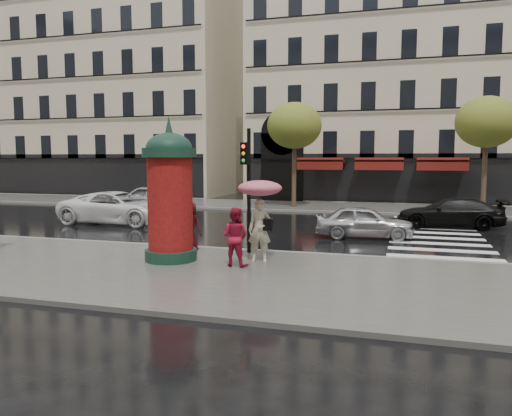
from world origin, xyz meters
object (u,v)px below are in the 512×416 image
(woman_umbrella, at_px, (260,206))
(morris_column, at_px, (170,192))
(woman_red, at_px, (235,237))
(car_far_silver, at_px, (146,198))
(man_burgundy, at_px, (190,226))
(car_silver, at_px, (365,222))
(car_white, at_px, (119,208))
(car_black, at_px, (450,213))
(traffic_light, at_px, (248,178))

(woman_umbrella, distance_m, morris_column, 2.72)
(woman_red, relative_size, car_far_silver, 0.35)
(woman_umbrella, relative_size, car_far_silver, 0.53)
(man_burgundy, height_order, morris_column, morris_column)
(woman_umbrella, relative_size, car_silver, 0.65)
(car_white, height_order, car_black, car_white)
(woman_umbrella, height_order, car_black, woman_umbrella)
(woman_umbrella, bearing_deg, car_far_silver, 130.77)
(car_white, relative_size, car_far_silver, 1.20)
(man_burgundy, distance_m, car_silver, 7.28)
(car_black, height_order, car_far_silver, car_far_silver)
(car_white, bearing_deg, traffic_light, -125.12)
(car_black, relative_size, car_far_silver, 0.99)
(man_burgundy, bearing_deg, morris_column, 105.59)
(traffic_light, height_order, car_far_silver, traffic_light)
(morris_column, relative_size, car_white, 0.76)
(man_burgundy, distance_m, car_white, 8.70)
(traffic_light, relative_size, car_white, 0.71)
(car_silver, bearing_deg, man_burgundy, 128.05)
(woman_umbrella, height_order, traffic_light, traffic_light)
(car_far_silver, bearing_deg, car_white, 15.29)
(morris_column, bearing_deg, car_silver, 51.96)
(woman_red, distance_m, car_far_silver, 16.50)
(morris_column, xyz_separation_m, traffic_light, (1.87, 1.78, 0.37))
(car_black, bearing_deg, woman_red, -31.32)
(traffic_light, distance_m, car_far_silver, 14.90)
(woman_red, relative_size, traffic_light, 0.42)
(car_black, bearing_deg, morris_column, -39.29)
(man_burgundy, xyz_separation_m, car_far_silver, (-7.83, 11.13, -0.13))
(morris_column, height_order, car_silver, morris_column)
(traffic_light, xyz_separation_m, car_black, (6.87, 9.13, -1.87))
(car_silver, bearing_deg, traffic_light, 140.82)
(woman_red, distance_m, car_white, 11.67)
(woman_umbrella, height_order, woman_red, woman_umbrella)
(car_black, bearing_deg, car_white, -78.36)
(traffic_light, height_order, car_white, traffic_light)
(woman_red, relative_size, car_white, 0.30)
(woman_red, distance_m, car_silver, 7.54)
(woman_red, bearing_deg, morris_column, 1.43)
(car_silver, height_order, car_far_silver, car_far_silver)
(car_silver, height_order, car_white, car_white)
(car_silver, distance_m, car_black, 5.52)
(car_far_silver, bearing_deg, morris_column, 31.96)
(woman_red, height_order, car_white, woman_red)
(man_burgundy, bearing_deg, car_silver, -126.00)
(morris_column, xyz_separation_m, car_black, (8.73, 10.91, -1.50))
(man_burgundy, relative_size, car_far_silver, 0.34)
(morris_column, height_order, traffic_light, morris_column)
(woman_umbrella, xyz_separation_m, car_far_silver, (-10.59, 12.28, -0.96))
(man_burgundy, height_order, traffic_light, traffic_light)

